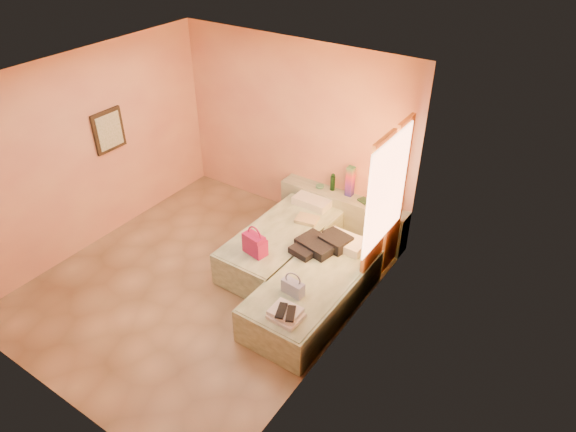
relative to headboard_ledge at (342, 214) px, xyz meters
The scene contains 16 objects.
ground 2.34m from the headboard_ledge, 114.90° to the right, with size 4.50×4.50×0.00m, color tan.
room_walls 2.25m from the headboard_ledge, 116.65° to the right, with size 4.02×4.51×2.81m.
headboard_ledge is the anchor object (origin of this frame).
bed_left 1.12m from the headboard_ledge, 109.65° to the right, with size 0.90×2.00×0.50m, color beige.
bed_right 1.78m from the headboard_ledge, 72.84° to the right, with size 0.90×2.00×0.50m, color beige.
water_bottle 0.51m from the headboard_ledge, 164.27° to the left, with size 0.07×0.07×0.26m, color #133419.
rainbow_box 0.57m from the headboard_ledge, 50.12° to the left, with size 0.10×0.10×0.47m, color #A2144C.
small_dish 0.54m from the headboard_ledge, behind, with size 0.13×0.13×0.03m, color #4D8D67.
green_book 0.48m from the headboard_ledge, ahead, with size 0.17×0.13×0.03m, color #27492A.
flower_vase 0.89m from the headboard_ledge, ahead, with size 0.22×0.22×0.28m, color white.
magenta_handbag 1.76m from the headboard_ledge, 102.65° to the right, with size 0.32×0.18×0.30m, color #A2144C.
khaki_garment 0.74m from the headboard_ledge, 107.29° to the right, with size 0.31×0.25×0.05m, color tan.
clothes_pile 1.22m from the headboard_ledge, 75.95° to the right, with size 0.54×0.54×0.16m, color black.
blue_handbag 2.14m from the headboard_ledge, 77.39° to the right, with size 0.28×0.12×0.18m, color #445EA4.
towel_stack 2.54m from the headboard_ledge, 75.74° to the right, with size 0.35×0.30×0.10m, color white.
sandal_pair 2.58m from the headboard_ledge, 75.61° to the right, with size 0.18×0.24×0.03m, color black.
Camera 1 is at (3.93, -3.79, 4.64)m, focal length 32.00 mm.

